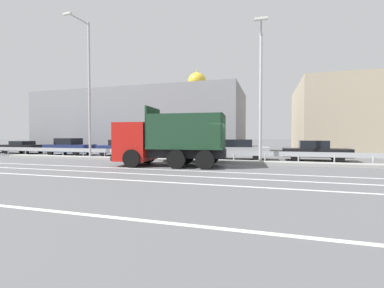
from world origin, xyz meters
The scene contains 19 objects.
ground_plane centered at (0.00, 0.00, 0.00)m, with size 320.00×320.00×0.00m, color #565659.
lane_strip_0 centered at (-2.25, -2.06, 0.00)m, with size 65.59×0.16×0.01m, color silver.
lane_strip_1 centered at (-2.25, -3.77, 0.00)m, with size 65.59×0.16×0.01m, color silver.
lane_strip_2 centered at (-2.25, -5.48, 0.00)m, with size 65.59×0.16×0.01m, color silver.
lane_strip_3 centered at (-2.25, -9.82, 0.00)m, with size 65.59×0.16×0.01m, color silver.
median_island centered at (0.00, 2.42, 0.09)m, with size 36.08×1.10×0.18m, color gray.
median_guardrail centered at (0.00, 3.27, 0.57)m, with size 65.59×0.09×0.78m.
dump_truck centered at (-3.13, -0.34, 1.32)m, with size 6.75×3.18×3.53m.
median_road_sign centered at (-7.79, 2.42, 1.20)m, with size 0.72×0.16×2.30m.
street_lamp_1 centered at (-10.28, 2.40, 5.87)m, with size 0.71×2.27×10.74m.
street_lamp_2 centered at (2.85, 2.38, 4.77)m, with size 0.71×2.78×8.46m.
parked_car_1 centered at (-21.19, 5.87, 0.69)m, with size 4.25×1.99×1.31m.
parked_car_2 centered at (-14.93, 5.48, 0.79)m, with size 4.67×2.02×1.61m.
parked_car_3 centered at (-9.69, 5.99, 0.74)m, with size 3.99×2.08×1.47m.
parked_car_4 centered at (-4.69, 5.56, 0.73)m, with size 4.27×2.11×1.45m.
parked_car_5 centered at (1.05, 5.27, 0.77)m, with size 4.91×2.17×1.55m.
parked_car_6 centered at (6.61, 5.78, 0.74)m, with size 4.60×1.91×1.48m.
background_building_0 centered at (-11.19, 13.15, 3.44)m, with size 23.54×10.02×6.87m, color gray.
church_tower centered at (-8.76, 28.84, 6.33)m, with size 3.60×3.60×13.83m.
Camera 1 is at (3.37, -14.67, 1.78)m, focal length 24.00 mm.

